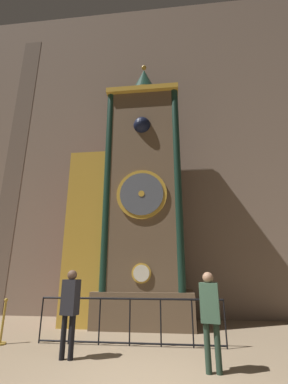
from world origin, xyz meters
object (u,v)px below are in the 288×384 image
(clock_tower, at_px, (133,202))
(stanchion_post, at_px, (2,329))
(visitor_near, at_px, (70,304))
(visitor_far, at_px, (210,310))

(clock_tower, height_order, stanchion_post, clock_tower)
(clock_tower, height_order, visitor_near, clock_tower)
(stanchion_post, bearing_deg, clock_tower, 39.36)
(clock_tower, relative_size, stanchion_post, 9.68)
(clock_tower, xyz_separation_m, stanchion_post, (-2.83, -2.32, -3.74))
(visitor_near, distance_m, visitor_far, 2.88)
(clock_tower, relative_size, visitor_far, 5.95)
(clock_tower, bearing_deg, stanchion_post, -140.64)
(clock_tower, relative_size, visitor_near, 5.83)
(visitor_near, bearing_deg, clock_tower, 90.35)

